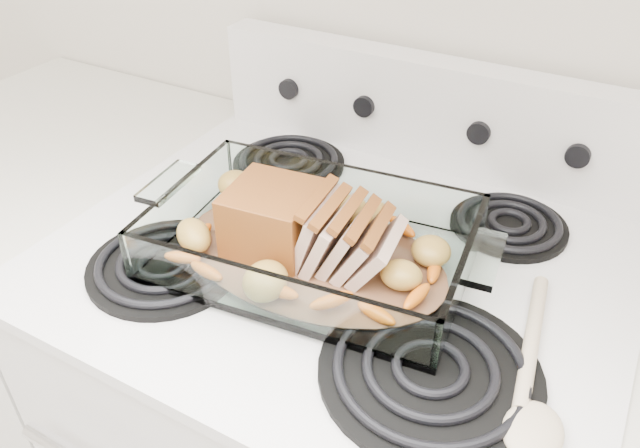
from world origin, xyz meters
The scene contains 6 objects.
electric_range centered at (0.00, 1.66, 0.48)m, with size 0.78×0.70×1.12m.
counter_left centered at (-0.67, 1.66, 0.47)m, with size 0.58×0.68×0.93m.
baking_dish centered at (-0.02, 1.60, 0.96)m, with size 0.41×0.27×0.08m.
pork_roast centered at (-0.04, 1.60, 1.00)m, with size 0.23×0.11×0.09m.
roast_vegetables centered at (-0.02, 1.63, 0.97)m, with size 0.33×0.18×0.04m.
wooden_spoon centered at (0.30, 1.52, 0.95)m, with size 0.09×0.28×0.02m.
Camera 1 is at (0.31, 1.03, 1.47)m, focal length 35.00 mm.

